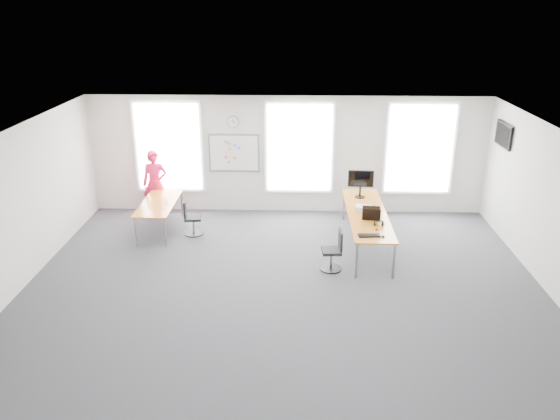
{
  "coord_description": "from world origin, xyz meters",
  "views": [
    {
      "loc": [
        0.22,
        -9.34,
        5.21
      ],
      "look_at": [
        -0.1,
        1.2,
        1.1
      ],
      "focal_mm": 35.0,
      "sensor_mm": 36.0,
      "label": 1
    }
  ],
  "objects_px": {
    "person": "(155,183)",
    "desk_right": "(367,215)",
    "desk_left": "(159,204)",
    "chair_left": "(191,219)",
    "chair_right": "(334,252)",
    "headphones": "(378,223)",
    "keyboard": "(369,236)",
    "monitor": "(361,181)"
  },
  "relations": [
    {
      "from": "desk_right",
      "to": "desk_left",
      "type": "bearing_deg",
      "value": 171.52
    },
    {
      "from": "person",
      "to": "keyboard",
      "type": "bearing_deg",
      "value": -37.87
    },
    {
      "from": "chair_right",
      "to": "keyboard",
      "type": "bearing_deg",
      "value": 80.99
    },
    {
      "from": "desk_right",
      "to": "chair_left",
      "type": "xyz_separation_m",
      "value": [
        -4.03,
        0.51,
        -0.36
      ]
    },
    {
      "from": "chair_left",
      "to": "keyboard",
      "type": "bearing_deg",
      "value": -121.97
    },
    {
      "from": "monitor",
      "to": "desk_left",
      "type": "bearing_deg",
      "value": -173.95
    },
    {
      "from": "keyboard",
      "to": "headphones",
      "type": "distance_m",
      "value": 0.6
    },
    {
      "from": "person",
      "to": "keyboard",
      "type": "relative_size",
      "value": 3.8
    },
    {
      "from": "keyboard",
      "to": "chair_left",
      "type": "bearing_deg",
      "value": 148.96
    },
    {
      "from": "chair_right",
      "to": "person",
      "type": "bearing_deg",
      "value": -127.12
    },
    {
      "from": "chair_left",
      "to": "keyboard",
      "type": "distance_m",
      "value": 4.32
    },
    {
      "from": "headphones",
      "to": "chair_right",
      "type": "bearing_deg",
      "value": -135.45
    },
    {
      "from": "person",
      "to": "headphones",
      "type": "distance_m",
      "value": 5.8
    },
    {
      "from": "desk_left",
      "to": "keyboard",
      "type": "xyz_separation_m",
      "value": [
        4.7,
        -1.97,
        0.13
      ]
    },
    {
      "from": "chair_left",
      "to": "monitor",
      "type": "relative_size",
      "value": 1.27
    },
    {
      "from": "person",
      "to": "chair_left",
      "type": "bearing_deg",
      "value": -54.86
    },
    {
      "from": "headphones",
      "to": "monitor",
      "type": "height_order",
      "value": "monitor"
    },
    {
      "from": "person",
      "to": "monitor",
      "type": "relative_size",
      "value": 2.54
    },
    {
      "from": "chair_right",
      "to": "keyboard",
      "type": "relative_size",
      "value": 1.92
    },
    {
      "from": "headphones",
      "to": "monitor",
      "type": "bearing_deg",
      "value": 114.46
    },
    {
      "from": "person",
      "to": "headphones",
      "type": "xyz_separation_m",
      "value": [
        5.28,
        -2.42,
        -0.01
      ]
    },
    {
      "from": "person",
      "to": "headphones",
      "type": "height_order",
      "value": "person"
    },
    {
      "from": "person",
      "to": "desk_right",
      "type": "bearing_deg",
      "value": -25.72
    },
    {
      "from": "desk_right",
      "to": "keyboard",
      "type": "height_order",
      "value": "keyboard"
    },
    {
      "from": "headphones",
      "to": "keyboard",
      "type": "bearing_deg",
      "value": -97.58
    },
    {
      "from": "keyboard",
      "to": "monitor",
      "type": "relative_size",
      "value": 0.67
    },
    {
      "from": "desk_left",
      "to": "keyboard",
      "type": "distance_m",
      "value": 5.1
    },
    {
      "from": "chair_right",
      "to": "monitor",
      "type": "xyz_separation_m",
      "value": [
        0.74,
        2.2,
        0.8
      ]
    },
    {
      "from": "chair_right",
      "to": "headphones",
      "type": "height_order",
      "value": "headphones"
    },
    {
      "from": "chair_left",
      "to": "headphones",
      "type": "distance_m",
      "value": 4.38
    },
    {
      "from": "headphones",
      "to": "monitor",
      "type": "xyz_separation_m",
      "value": [
        -0.2,
        1.73,
        0.35
      ]
    },
    {
      "from": "desk_right",
      "to": "person",
      "type": "bearing_deg",
      "value": 161.63
    },
    {
      "from": "desk_right",
      "to": "keyboard",
      "type": "bearing_deg",
      "value": -94.86
    },
    {
      "from": "chair_right",
      "to": "chair_left",
      "type": "height_order",
      "value": "chair_right"
    },
    {
      "from": "desk_left",
      "to": "chair_left",
      "type": "distance_m",
      "value": 0.85
    },
    {
      "from": "monitor",
      "to": "desk_right",
      "type": "bearing_deg",
      "value": -84.51
    },
    {
      "from": "desk_left",
      "to": "person",
      "type": "distance_m",
      "value": 1.05
    },
    {
      "from": "chair_right",
      "to": "person",
      "type": "relative_size",
      "value": 0.51
    },
    {
      "from": "monitor",
      "to": "chair_right",
      "type": "bearing_deg",
      "value": -106.03
    },
    {
      "from": "chair_left",
      "to": "headphones",
      "type": "height_order",
      "value": "headphones"
    },
    {
      "from": "chair_right",
      "to": "headphones",
      "type": "relative_size",
      "value": 4.26
    },
    {
      "from": "monitor",
      "to": "person",
      "type": "bearing_deg",
      "value": 174.74
    }
  ]
}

